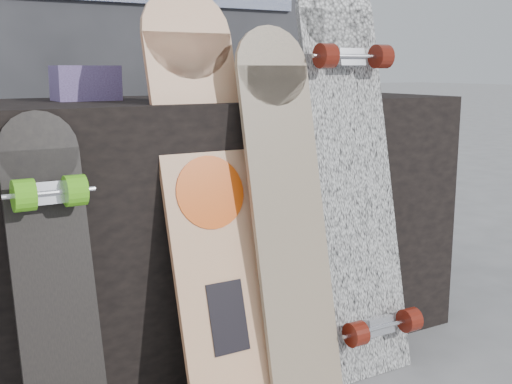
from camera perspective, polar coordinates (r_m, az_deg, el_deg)
vendor_table at (r=2.07m, az=-4.32°, el=-2.82°), size 1.60×0.60×0.80m
booth at (r=2.81m, az=-12.49°, el=14.97°), size 2.40×0.22×2.20m
merch_box_purple at (r=1.95m, az=-14.92°, el=9.34°), size 0.18×0.12×0.10m
merch_box_small at (r=2.21m, az=3.36°, el=10.09°), size 0.14×0.14×0.12m
merch_box_flat at (r=2.26m, az=-1.89°, el=9.36°), size 0.22×0.10×0.06m
longboard_geisha at (r=1.69m, az=-4.28°, el=0.49°), size 0.26×0.34×1.11m
longboard_celtic at (r=1.74m, az=2.79°, el=-0.91°), size 0.22×0.24×1.01m
longboard_cascadia at (r=1.91m, az=8.66°, el=2.70°), size 0.27×0.33×1.20m
skateboard_dark at (r=1.50m, az=-17.26°, el=-8.43°), size 0.18×0.28×0.80m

